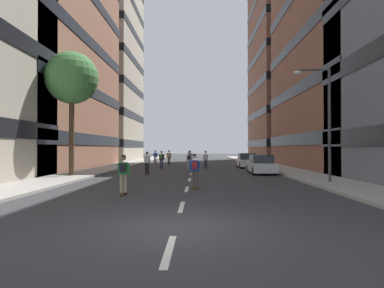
# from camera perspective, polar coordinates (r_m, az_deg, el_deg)

# --- Properties ---
(ground_plane) EXTENTS (163.69, 163.69, 0.00)m
(ground_plane) POSITION_cam_1_polar(r_m,az_deg,el_deg) (36.13, 0.20, -3.94)
(ground_plane) COLOR #333335
(sidewalk_left) EXTENTS (3.19, 75.03, 0.14)m
(sidewalk_left) POSITION_cam_1_polar(r_m,az_deg,el_deg) (40.53, -11.68, -3.47)
(sidewalk_left) COLOR #9E9991
(sidewalk_left) RESTS_ON ground_plane
(sidewalk_right) EXTENTS (3.19, 75.03, 0.14)m
(sidewalk_right) POSITION_cam_1_polar(r_m,az_deg,el_deg) (40.28, 12.32, -3.49)
(sidewalk_right) COLOR #9E9991
(sidewalk_right) RESTS_ON ground_plane
(lane_markings) EXTENTS (0.16, 62.20, 0.01)m
(lane_markings) POSITION_cam_1_polar(r_m,az_deg,el_deg) (36.84, 0.22, -3.87)
(lane_markings) COLOR silver
(lane_markings) RESTS_ON ground_plane
(building_left_mid) EXTENTS (14.19, 22.41, 23.84)m
(building_left_mid) POSITION_cam_1_polar(r_m,az_deg,el_deg) (38.56, -26.98, 14.35)
(building_left_mid) COLOR #9E6B51
(building_left_mid) RESTS_ON ground_plane
(building_left_far) EXTENTS (14.19, 16.90, 31.85)m
(building_left_far) POSITION_cam_1_polar(r_m,az_deg,el_deg) (59.60, -16.50, 12.90)
(building_left_far) COLOR #BCB29E
(building_left_far) RESTS_ON ground_plane
(building_right_mid) EXTENTS (14.19, 21.36, 28.70)m
(building_right_mid) POSITION_cam_1_polar(r_m,az_deg,el_deg) (38.73, 27.62, 18.05)
(building_right_mid) COLOR brown
(building_right_mid) RESTS_ON ground_plane
(building_right_far) EXTENTS (14.19, 17.82, 37.31)m
(building_right_far) POSITION_cam_1_polar(r_m,az_deg,el_deg) (59.95, 17.66, 15.53)
(building_right_far) COLOR brown
(building_right_far) RESTS_ON ground_plane
(parked_car_near) EXTENTS (1.82, 4.40, 1.52)m
(parked_car_near) POSITION_cam_1_polar(r_m,az_deg,el_deg) (35.48, 9.25, -2.86)
(parked_car_near) COLOR silver
(parked_car_near) RESTS_ON ground_plane
(parked_car_mid) EXTENTS (1.82, 4.40, 1.52)m
(parked_car_mid) POSITION_cam_1_polar(r_m,az_deg,el_deg) (27.40, 11.67, -3.52)
(parked_car_mid) COLOR silver
(parked_car_mid) RESTS_ON ground_plane
(street_tree_near) EXTENTS (3.68, 3.68, 8.73)m
(street_tree_near) POSITION_cam_1_polar(r_m,az_deg,el_deg) (25.60, -19.76, 10.41)
(street_tree_near) COLOR #4C3823
(street_tree_near) RESTS_ON sidewalk_left
(streetlamp_right) EXTENTS (2.13, 0.30, 6.50)m
(streetlamp_right) POSITION_cam_1_polar(r_m,az_deg,el_deg) (20.61, 21.38, 5.13)
(streetlamp_right) COLOR #3F3F44
(streetlamp_right) RESTS_ON sidewalk_right
(skater_0) EXTENTS (0.54, 0.91, 1.78)m
(skater_0) POSITION_cam_1_polar(r_m,az_deg,el_deg) (17.25, 0.41, -4.18)
(skater_0) COLOR brown
(skater_0) RESTS_ON ground_plane
(skater_1) EXTENTS (0.53, 0.90, 1.78)m
(skater_1) POSITION_cam_1_polar(r_m,az_deg,el_deg) (15.17, -11.60, -4.65)
(skater_1) COLOR brown
(skater_1) RESTS_ON ground_plane
(skater_2) EXTENTS (0.54, 0.91, 1.78)m
(skater_2) POSITION_cam_1_polar(r_m,az_deg,el_deg) (31.36, -0.49, -2.59)
(skater_2) COLOR brown
(skater_2) RESTS_ON ground_plane
(skater_3) EXTENTS (0.56, 0.92, 1.78)m
(skater_3) POSITION_cam_1_polar(r_m,az_deg,el_deg) (40.76, -0.31, -2.14)
(skater_3) COLOR brown
(skater_3) RESTS_ON ground_plane
(skater_4) EXTENTS (0.55, 0.92, 1.78)m
(skater_4) POSITION_cam_1_polar(r_m,az_deg,el_deg) (44.23, -6.26, -2.06)
(skater_4) COLOR brown
(skater_4) RESTS_ON ground_plane
(skater_5) EXTENTS (0.55, 0.92, 1.78)m
(skater_5) POSITION_cam_1_polar(r_m,az_deg,el_deg) (26.95, -7.67, -2.96)
(skater_5) COLOR brown
(skater_5) RESTS_ON ground_plane
(skater_6) EXTENTS (0.57, 0.92, 1.78)m
(skater_6) POSITION_cam_1_polar(r_m,az_deg,el_deg) (33.74, 2.32, -2.50)
(skater_6) COLOR brown
(skater_6) RESTS_ON ground_plane
(skater_7) EXTENTS (0.54, 0.91, 1.78)m
(skater_7) POSITION_cam_1_polar(r_m,az_deg,el_deg) (41.16, -3.94, -2.13)
(skater_7) COLOR brown
(skater_7) RESTS_ON ground_plane
(skater_8) EXTENTS (0.57, 0.92, 1.78)m
(skater_8) POSITION_cam_1_polar(r_m,az_deg,el_deg) (33.07, -5.24, -2.49)
(skater_8) COLOR brown
(skater_8) RESTS_ON ground_plane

